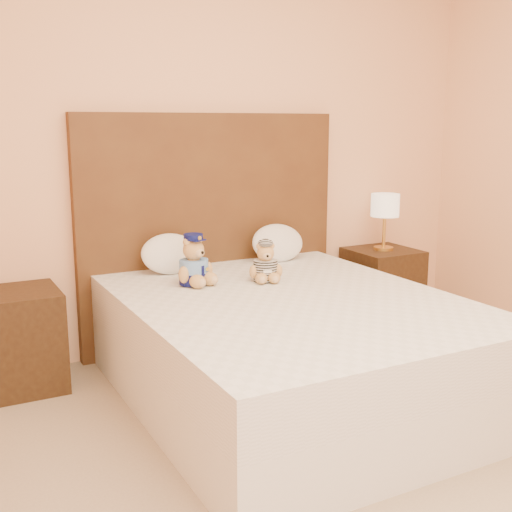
{
  "coord_description": "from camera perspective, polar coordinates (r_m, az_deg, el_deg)",
  "views": [
    {
      "loc": [
        -1.65,
        -1.56,
        1.44
      ],
      "look_at": [
        -0.07,
        1.45,
        0.73
      ],
      "focal_mm": 45.0,
      "sensor_mm": 36.0,
      "label": 1
    }
  ],
  "objects": [
    {
      "name": "teddy_police",
      "position": [
        3.58,
        -5.56,
        -0.33
      ],
      "size": [
        0.31,
        0.3,
        0.28
      ],
      "primitive_type": null,
      "rotation": [
        0.0,
        0.0,
        0.33
      ],
      "color": "#B78947",
      "rests_on": "bed"
    },
    {
      "name": "teddy_prisoner",
      "position": [
        3.65,
        0.85,
        -0.51
      ],
      "size": [
        0.25,
        0.24,
        0.23
      ],
      "primitive_type": null,
      "rotation": [
        0.0,
        0.0,
        -0.3
      ],
      "color": "#B78947",
      "rests_on": "bed"
    },
    {
      "name": "bed",
      "position": [
        3.42,
        3.04,
        -8.17
      ],
      "size": [
        1.6,
        2.0,
        0.55
      ],
      "color": "white",
      "rests_on": "ground"
    },
    {
      "name": "pillow_right",
      "position": [
        4.2,
        1.94,
        1.34
      ],
      "size": [
        0.37,
        0.24,
        0.26
      ],
      "primitive_type": "ellipsoid",
      "color": "white",
      "rests_on": "bed"
    },
    {
      "name": "nightstand_right",
      "position": [
        4.74,
        11.12,
        -2.7
      ],
      "size": [
        0.45,
        0.45,
        0.55
      ],
      "primitive_type": "cube",
      "color": "#372411",
      "rests_on": "ground"
    },
    {
      "name": "nightstand_left",
      "position": [
        3.76,
        -20.36,
        -7.02
      ],
      "size": [
        0.45,
        0.45,
        0.55
      ],
      "primitive_type": "cube",
      "color": "#372411",
      "rests_on": "ground"
    },
    {
      "name": "pillow_left",
      "position": [
        3.89,
        -7.64,
        0.37
      ],
      "size": [
        0.36,
        0.23,
        0.26
      ],
      "primitive_type": "ellipsoid",
      "color": "white",
      "rests_on": "bed"
    },
    {
      "name": "headboard",
      "position": [
        4.17,
        -4.01,
        2.22
      ],
      "size": [
        1.75,
        0.08,
        1.5
      ],
      "primitive_type": "cube",
      "color": "#523318",
      "rests_on": "ground"
    },
    {
      "name": "room_walls",
      "position": [
        2.63,
        12.22,
        19.57
      ],
      "size": [
        4.04,
        4.52,
        2.72
      ],
      "color": "#F5B285",
      "rests_on": "ground"
    },
    {
      "name": "lamp",
      "position": [
        4.63,
        11.4,
        4.19
      ],
      "size": [
        0.2,
        0.2,
        0.4
      ],
      "color": "gold",
      "rests_on": "nightstand_right"
    }
  ]
}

